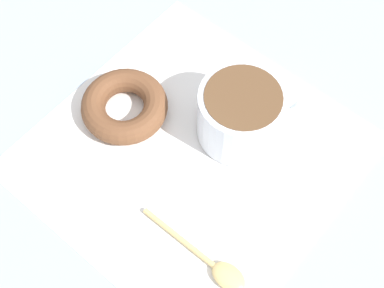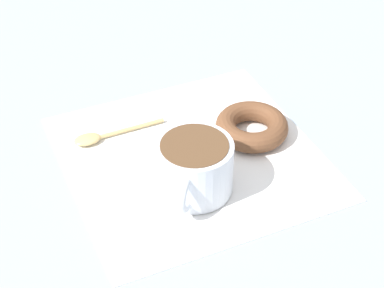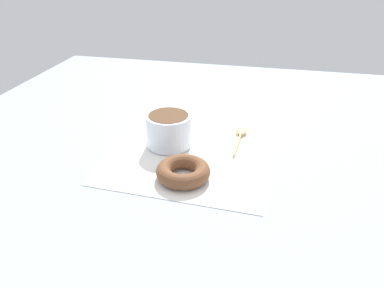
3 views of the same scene
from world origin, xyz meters
The scene contains 5 objects.
ground_plane centered at (0.00, 0.00, -1.00)cm, with size 120.00×120.00×2.00cm, color #99A8B7.
napkin centered at (-1.09, -2.38, 0.15)cm, with size 31.40×31.40×0.30cm, color white.
coffee_cup centered at (-6.57, -0.38, 3.79)cm, with size 10.28×9.83×6.70cm.
donut centered at (-0.66, -11.44, 1.66)cm, with size 9.66×9.66×2.72cm, color brown.
spoon centered at (7.56, 6.95, 0.70)cm, with size 2.54×12.59×0.90cm.
Camera 3 is at (13.09, -65.53, 37.29)cm, focal length 35.00 mm.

